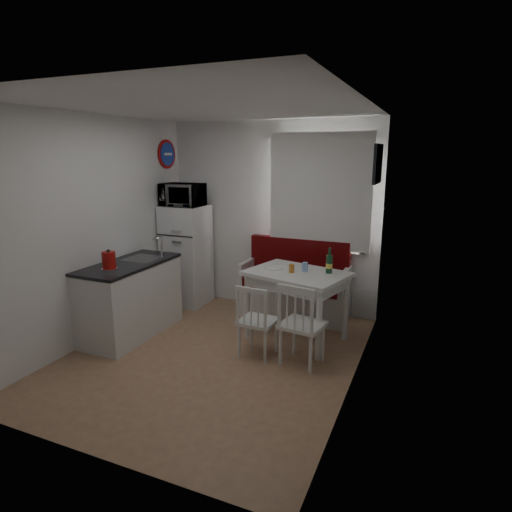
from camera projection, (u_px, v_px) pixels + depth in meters
The scene contains 22 objects.
floor at pixel (213, 356), 4.68m from camera, with size 3.00×3.50×0.02m, color #996B51.
ceiling at pixel (207, 106), 4.07m from camera, with size 3.00×3.50×0.02m, color white.
wall_back at pixel (271, 217), 5.94m from camera, with size 3.00×0.02×2.60m, color white.
wall_front at pixel (81, 288), 2.81m from camera, with size 3.00×0.02×2.60m, color white.
wall_left at pixel (96, 230), 4.95m from camera, with size 0.02×3.50×2.60m, color white.
wall_right at pixel (358, 253), 3.81m from camera, with size 0.02×3.50×2.60m, color white.
window at pixel (321, 195), 5.58m from camera, with size 1.22×0.06×1.47m, color silver.
curtain at pixel (320, 192), 5.50m from camera, with size 1.35×0.02×1.50m, color white.
kitchen_counter at pixel (131, 298), 5.17m from camera, with size 0.62×1.32×1.16m.
wall_sign at pixel (167, 154), 6.04m from camera, with size 0.40×0.40×0.03m, color #1A36A0.
picture_frame at pixel (377, 164), 4.63m from camera, with size 0.04×0.52×0.42m, color black.
bench at pixel (295, 291), 5.79m from camera, with size 1.45×0.56×1.04m.
dining_table at pixel (297, 280), 4.96m from camera, with size 1.26×1.02×0.83m.
chair_left at pixel (255, 314), 4.53m from camera, with size 0.40×0.39×0.44m.
chair_right at pixel (300, 317), 4.32m from camera, with size 0.47×0.46×0.48m.
fridge at pixel (187, 255), 6.22m from camera, with size 0.58×0.58×1.44m, color white.
microwave at pixel (182, 195), 5.97m from camera, with size 0.57×0.38×0.31m, color white.
kettle at pixel (109, 261), 4.69m from camera, with size 0.17×0.17×0.23m, color #A2100D.
wine_bottle at pixel (329, 260), 4.86m from camera, with size 0.07×0.07×0.30m, color #154424, non-canonical shape.
drinking_glass_orange at pixel (292, 268), 4.90m from camera, with size 0.06×0.06×0.10m, color orange.
drinking_glass_blue at pixel (305, 267), 4.94m from camera, with size 0.07×0.07×0.11m, color #8AADEA.
plate at pixel (273, 268), 5.07m from camera, with size 0.22×0.22×0.02m, color white.
Camera 1 is at (2.11, -3.77, 2.16)m, focal length 30.00 mm.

